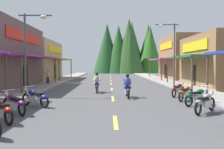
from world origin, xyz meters
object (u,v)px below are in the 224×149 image
Objects in this scene: streetlamp_right at (171,46)px; rider_cruising_lead at (127,88)px; motorcycle_parked_right_2 at (205,102)px; streetlamp_left at (31,42)px; rider_cruising_trailing at (97,84)px; motorcycle_parked_left_2 at (14,103)px; motorcycle_parked_right_4 at (186,92)px; motorcycle_parked_right_3 at (197,96)px; motorcycle_parked_right_5 at (178,89)px; motorcycle_parked_left_3 at (35,97)px; pedestrian_browsing at (48,76)px.

streetlamp_right is 9.19m from rider_cruising_lead.
streetlamp_left is at bearing 100.56° from motorcycle_parked_right_2.
streetlamp_left is 2.58× the size of rider_cruising_trailing.
rider_cruising_lead is at bearing -88.61° from motorcycle_parked_left_2.
motorcycle_parked_right_4 is (9.85, -1.93, -3.18)m from streetlamp_left.
motorcycle_parked_right_3 is 1.87m from motorcycle_parked_right_4.
streetlamp_right is at bearing 48.94° from motorcycle_parked_right_3.
motorcycle_parked_right_4 is at bearing -109.35° from motorcycle_parked_left_2.
motorcycle_parked_right_2 is 0.95× the size of motorcycle_parked_right_4.
motorcycle_parked_right_5 is at bearing 54.69° from motorcycle_parked_right_3.
motorcycle_parked_right_3 is 1.01× the size of motorcycle_parked_right_5.
motorcycle_parked_left_2 is 9.26m from rider_cruising_trailing.
streetlamp_left reaches higher than motorcycle_parked_left_3.
motorcycle_parked_right_4 is at bearing -144.91° from motorcycle_parked_right_5.
motorcycle_parked_right_3 is at bearing -140.53° from rider_cruising_trailing.
streetlamp_right is 13.41m from pedestrian_browsing.
motorcycle_parked_right_2 and motorcycle_parked_left_3 have the same top height.
motorcycle_parked_left_2 is (-8.46, -0.13, 0.00)m from motorcycle_parked_right_2.
streetlamp_left is at bearing -148.25° from streetlamp_right.
motorcycle_parked_right_2 is 10.03m from rider_cruising_trailing.
streetlamp_left reaches higher than motorcycle_parked_right_2.
motorcycle_parked_right_2 is 6.26m from rider_cruising_lead.
motorcycle_parked_left_2 is (-8.79, -4.15, 0.00)m from motorcycle_parked_right_4.
motorcycle_parked_left_3 is 0.83× the size of rider_cruising_trailing.
rider_cruising_trailing is at bearing -147.87° from streetlamp_right.
motorcycle_parked_right_5 and motorcycle_parked_left_2 have the same top height.
streetlamp_right is 7.65m from motorcycle_parked_right_5.
pedestrian_browsing reaches higher than motorcycle_parked_right_5.
motorcycle_parked_right_3 is 8.48m from motorcycle_parked_left_3.
motorcycle_parked_left_3 is at bearing 155.20° from rider_cruising_trailing.
streetlamp_left is 11.68m from motorcycle_parked_right_2.
motorcycle_parked_right_5 is at bearing -100.02° from motorcycle_parked_left_2.
streetlamp_right is 16.59m from motorcycle_parked_left_2.
motorcycle_parked_right_4 and motorcycle_parked_left_3 have the same top height.
pedestrian_browsing is at bearing -42.19° from motorcycle_parked_left_3.
rider_cruising_trailing is (-6.67, -4.19, -3.26)m from streetlamp_right.
rider_cruising_lead is at bearing 135.59° from motorcycle_parked_right_5.
rider_cruising_trailing is at bearing 74.04° from motorcycle_parked_right_2.
motorcycle_parked_left_2 is 1.01× the size of pedestrian_browsing.
pedestrian_browsing reaches higher than rider_cruising_trailing.
rider_cruising_trailing is (-5.63, 6.39, 0.17)m from motorcycle_parked_right_3.
motorcycle_parked_right_5 is at bearing 38.90° from motorcycle_parked_right_2.
rider_cruising_lead reaches higher than motorcycle_parked_left_3.
pedestrian_browsing is at bearing 75.63° from motorcycle_parked_right_2.
pedestrian_browsing is (-7.87, 11.42, 0.25)m from rider_cruising_lead.
pedestrian_browsing is at bearing 32.75° from rider_cruising_trailing.
streetlamp_right is 3.63× the size of motorcycle_parked_right_2.
motorcycle_parked_right_3 is at bearing -120.18° from motorcycle_parked_left_2.
pedestrian_browsing reaches higher than motorcycle_parked_left_2.
rider_cruising_lead is (-3.49, 3.28, 0.17)m from motorcycle_parked_right_3.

